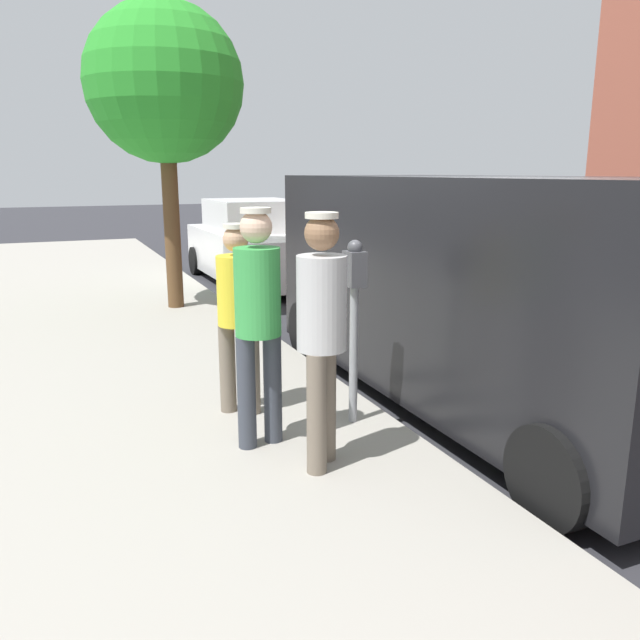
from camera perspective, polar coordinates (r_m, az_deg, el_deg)
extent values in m
plane|color=#2D2D33|center=(6.22, 13.73, -7.81)|extent=(80.00, 80.00, 0.00)
cube|color=#9E998E|center=(5.06, -20.75, -12.45)|extent=(5.00, 32.00, 0.15)
cylinder|color=gray|center=(5.20, 3.04, -3.19)|extent=(0.07, 0.07, 1.15)
cube|color=#4C4C51|center=(5.05, 3.14, 4.63)|extent=(0.14, 0.18, 0.28)
sphere|color=#47474C|center=(5.02, 3.16, 6.54)|extent=(0.12, 0.12, 0.12)
cylinder|color=#726656|center=(5.53, -8.33, -4.29)|extent=(0.14, 0.14, 0.78)
cylinder|color=#726656|center=(5.46, -6.17, -4.46)|extent=(0.14, 0.14, 0.78)
cylinder|color=yellow|center=(5.33, -7.47, 2.65)|extent=(0.34, 0.34, 0.59)
sphere|color=tan|center=(5.27, -7.61, 7.24)|extent=(0.21, 0.21, 0.21)
cylinder|color=silver|center=(5.26, -7.64, 8.39)|extent=(0.20, 0.20, 0.04)
cylinder|color=#383D47|center=(4.79, -6.64, -6.54)|extent=(0.14, 0.14, 0.86)
cylinder|color=#383D47|center=(4.88, -4.29, -6.10)|extent=(0.14, 0.14, 0.86)
cylinder|color=green|center=(4.63, -5.65, 2.52)|extent=(0.34, 0.34, 0.65)
sphere|color=beige|center=(4.57, -5.79, 8.33)|extent=(0.23, 0.23, 0.23)
cylinder|color=silver|center=(4.56, -5.82, 9.80)|extent=(0.22, 0.22, 0.04)
cylinder|color=#726656|center=(4.37, -0.30, -8.46)|extent=(0.14, 0.14, 0.86)
cylinder|color=#726656|center=(4.56, 0.57, -7.49)|extent=(0.14, 0.14, 0.86)
cylinder|color=#B7B7B7|center=(4.25, 0.15, 1.52)|extent=(0.34, 0.34, 0.64)
sphere|color=#8C6647|center=(4.18, 0.16, 7.82)|extent=(0.23, 0.23, 0.23)
cylinder|color=silver|center=(4.17, 0.16, 9.41)|extent=(0.22, 0.22, 0.04)
cube|color=black|center=(6.16, 14.34, 3.23)|extent=(2.02, 5.21, 1.96)
cylinder|color=black|center=(4.32, 20.25, -13.06)|extent=(0.22, 0.68, 0.68)
cylinder|color=black|center=(8.49, 10.79, 0.38)|extent=(0.22, 0.68, 0.68)
cylinder|color=black|center=(7.62, -1.18, -0.86)|extent=(0.22, 0.68, 0.68)
cube|color=white|center=(12.73, -5.65, 6.00)|extent=(1.84, 4.41, 0.89)
cube|color=white|center=(12.87, -6.04, 9.39)|extent=(1.61, 1.99, 0.60)
cylinder|color=black|center=(11.56, 1.01, 3.79)|extent=(0.22, 0.60, 0.60)
cylinder|color=black|center=(10.96, -7.20, 3.17)|extent=(0.22, 0.60, 0.60)
cylinder|color=black|center=(14.59, -4.43, 5.72)|extent=(0.22, 0.60, 0.60)
cylinder|color=black|center=(14.12, -11.06, 5.27)|extent=(0.22, 0.60, 0.60)
cylinder|color=brown|center=(9.91, -13.19, 8.26)|extent=(0.24, 0.24, 2.49)
sphere|color=green|center=(9.95, -13.84, 20.03)|extent=(2.27, 2.27, 2.27)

